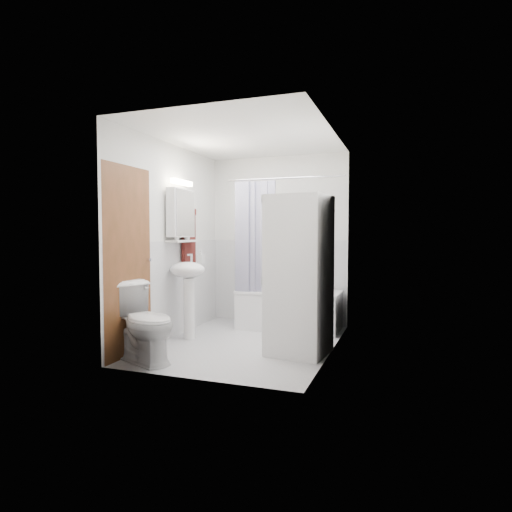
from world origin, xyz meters
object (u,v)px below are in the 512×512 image
(bathtub, at_px, (289,308))
(toilet, at_px, (144,323))
(washer_dryer, at_px, (299,275))
(sink, at_px, (188,282))

(bathtub, xyz_separation_m, toilet, (-0.99, -1.92, 0.11))
(washer_dryer, bearing_deg, bathtub, 116.91)
(bathtub, bearing_deg, sink, -137.83)
(bathtub, height_order, sink, sink)
(toilet, bearing_deg, washer_dryer, -36.47)
(bathtub, distance_m, toilet, 2.16)
(sink, height_order, toilet, sink)
(sink, distance_m, toilet, 1.04)
(washer_dryer, distance_m, toilet, 1.68)
(bathtub, bearing_deg, washer_dryer, -69.80)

